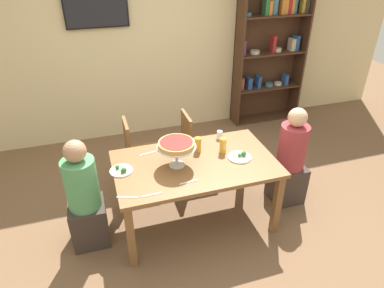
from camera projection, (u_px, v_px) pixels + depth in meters
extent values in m
plane|color=brown|center=(195.00, 219.00, 3.73)|extent=(12.00, 12.00, 0.00)
cube|color=beige|center=(147.00, 39.00, 4.81)|extent=(8.00, 0.12, 2.80)
cube|color=brown|center=(195.00, 164.00, 3.36)|extent=(1.57, 0.93, 0.04)
cube|color=brown|center=(131.00, 237.00, 3.03)|extent=(0.07, 0.07, 0.70)
cube|color=brown|center=(277.00, 204.00, 3.40)|extent=(0.07, 0.07, 0.70)
cube|color=brown|center=(119.00, 184.00, 3.69)|extent=(0.07, 0.07, 0.70)
cube|color=brown|center=(243.00, 161.00, 4.06)|extent=(0.07, 0.07, 0.70)
cube|color=#422819|center=(239.00, 57.00, 5.12)|extent=(0.03, 0.30, 2.20)
cube|color=#422819|center=(301.00, 51.00, 5.39)|extent=(0.03, 0.30, 2.20)
cube|color=#422819|center=(266.00, 51.00, 5.37)|extent=(1.10, 0.02, 2.20)
cube|color=#422819|center=(263.00, 117.00, 5.82)|extent=(1.04, 0.28, 0.02)
cube|color=#422819|center=(267.00, 87.00, 5.53)|extent=(1.04, 0.28, 0.02)
cube|color=#422819|center=(271.00, 53.00, 5.25)|extent=(1.04, 0.28, 0.02)
cube|color=#422819|center=(275.00, 15.00, 4.97)|extent=(1.04, 0.28, 0.02)
cylinder|color=brown|center=(241.00, 84.00, 5.37)|extent=(0.10, 0.10, 0.18)
cube|color=navy|center=(249.00, 83.00, 5.40)|extent=(0.07, 0.13, 0.18)
cube|color=navy|center=(258.00, 82.00, 5.44)|extent=(0.05, 0.13, 0.19)
cylinder|color=#3D7084|center=(269.00, 85.00, 5.53)|extent=(0.13, 0.13, 0.04)
cylinder|color=beige|center=(278.00, 83.00, 5.57)|extent=(0.12, 0.12, 0.04)
cube|color=navy|center=(285.00, 79.00, 5.57)|extent=(0.06, 0.13, 0.16)
cube|color=#7A3370|center=(243.00, 48.00, 5.07)|extent=(0.06, 0.10, 0.22)
cylinder|color=beige|center=(255.00, 52.00, 5.16)|extent=(0.14, 0.14, 0.05)
cube|color=maroon|center=(273.00, 44.00, 5.19)|extent=(0.05, 0.12, 0.25)
cylinder|color=beige|center=(278.00, 50.00, 5.26)|extent=(0.12, 0.12, 0.06)
cube|color=#B2A88E|center=(292.00, 44.00, 5.29)|extent=(0.07, 0.13, 0.18)
cube|color=navy|center=(296.00, 43.00, 5.29)|extent=(0.06, 0.13, 0.22)
cylinder|color=#3D7084|center=(247.00, 14.00, 4.84)|extent=(0.11, 0.11, 0.04)
cube|color=#2D6B38|center=(266.00, 6.00, 4.86)|extent=(0.05, 0.13, 0.23)
cube|color=orange|center=(269.00, 7.00, 4.88)|extent=(0.05, 0.13, 0.19)
cylinder|color=#3D7084|center=(275.00, 6.00, 4.90)|extent=(0.10, 0.10, 0.24)
cube|color=orange|center=(281.00, 6.00, 4.93)|extent=(0.04, 0.13, 0.21)
cube|color=orange|center=(285.00, 6.00, 4.95)|extent=(0.06, 0.13, 0.20)
cube|color=maroon|center=(288.00, 5.00, 4.95)|extent=(0.05, 0.13, 0.23)
cube|color=orange|center=(291.00, 6.00, 4.97)|extent=(0.04, 0.13, 0.20)
cylinder|color=#3D7084|center=(295.00, 6.00, 4.99)|extent=(0.08, 0.08, 0.21)
cube|color=#B7932D|center=(303.00, 4.00, 5.01)|extent=(0.05, 0.10, 0.25)
cube|color=#3D3838|center=(306.00, 3.00, 5.02)|extent=(0.05, 0.13, 0.25)
cube|color=black|center=(96.00, 9.00, 4.34)|extent=(0.80, 0.05, 0.46)
cube|color=black|center=(96.00, 9.00, 4.32)|extent=(0.76, 0.01, 0.42)
cube|color=#382D28|center=(89.00, 223.00, 3.36)|extent=(0.34, 0.34, 0.45)
cylinder|color=#4C935B|center=(81.00, 184.00, 3.12)|extent=(0.30, 0.30, 0.50)
sphere|color=#A87A5B|center=(75.00, 151.00, 2.94)|extent=(0.20, 0.20, 0.20)
cube|color=#382D28|center=(286.00, 182.00, 3.92)|extent=(0.34, 0.34, 0.45)
cylinder|color=#993338|center=(293.00, 147.00, 3.67)|extent=(0.30, 0.30, 0.50)
sphere|color=tan|center=(298.00, 117.00, 3.49)|extent=(0.20, 0.20, 0.20)
cube|color=brown|center=(144.00, 153.00, 4.06)|extent=(0.40, 0.40, 0.04)
cube|color=brown|center=(127.00, 139.00, 3.90)|extent=(0.04, 0.36, 0.42)
cylinder|color=brown|center=(156.00, 159.00, 4.37)|extent=(0.04, 0.04, 0.41)
cylinder|color=brown|center=(163.00, 174.00, 4.08)|extent=(0.04, 0.04, 0.41)
cylinder|color=brown|center=(129.00, 164.00, 4.28)|extent=(0.04, 0.04, 0.41)
cylinder|color=brown|center=(133.00, 180.00, 3.99)|extent=(0.04, 0.04, 0.41)
cube|color=brown|center=(201.00, 145.00, 4.22)|extent=(0.40, 0.40, 0.04)
cube|color=brown|center=(187.00, 131.00, 4.06)|extent=(0.04, 0.36, 0.42)
cylinder|color=brown|center=(209.00, 151.00, 4.53)|extent=(0.04, 0.04, 0.41)
cylinder|color=brown|center=(218.00, 166.00, 4.24)|extent=(0.04, 0.04, 0.41)
cylinder|color=brown|center=(183.00, 156.00, 4.44)|extent=(0.04, 0.04, 0.41)
cylinder|color=brown|center=(191.00, 171.00, 4.15)|extent=(0.04, 0.04, 0.41)
cylinder|color=silver|center=(177.00, 165.00, 3.30)|extent=(0.15, 0.15, 0.01)
cylinder|color=silver|center=(177.00, 156.00, 3.25)|extent=(0.03, 0.03, 0.20)
cylinder|color=silver|center=(176.00, 147.00, 3.19)|extent=(0.37, 0.37, 0.01)
cylinder|color=tan|center=(176.00, 144.00, 3.18)|extent=(0.34, 0.34, 0.04)
cylinder|color=maroon|center=(176.00, 142.00, 3.17)|extent=(0.31, 0.31, 0.00)
cylinder|color=white|center=(239.00, 157.00, 3.41)|extent=(0.23, 0.23, 0.01)
sphere|color=#2D7028|center=(240.00, 155.00, 3.40)|extent=(0.04, 0.04, 0.04)
sphere|color=#2D7028|center=(244.00, 154.00, 3.41)|extent=(0.05, 0.05, 0.05)
cylinder|color=white|center=(121.00, 171.00, 3.21)|extent=(0.21, 0.21, 0.01)
sphere|color=#2D7028|center=(124.00, 170.00, 3.17)|extent=(0.05, 0.05, 0.05)
sphere|color=#2D7028|center=(117.00, 167.00, 3.22)|extent=(0.04, 0.04, 0.04)
sphere|color=#2D7028|center=(122.00, 171.00, 3.16)|extent=(0.04, 0.04, 0.04)
cylinder|color=gold|center=(223.00, 145.00, 3.47)|extent=(0.07, 0.07, 0.16)
cylinder|color=gold|center=(198.00, 145.00, 3.48)|extent=(0.07, 0.07, 0.16)
cylinder|color=white|center=(220.00, 135.00, 3.72)|extent=(0.06, 0.06, 0.09)
cube|color=silver|center=(127.00, 197.00, 2.89)|extent=(0.18, 0.07, 0.00)
cube|color=silver|center=(152.00, 195.00, 2.92)|extent=(0.18, 0.02, 0.00)
cube|color=silver|center=(148.00, 153.00, 3.48)|extent=(0.18, 0.05, 0.00)
cube|color=silver|center=(189.00, 182.00, 3.07)|extent=(0.18, 0.03, 0.00)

